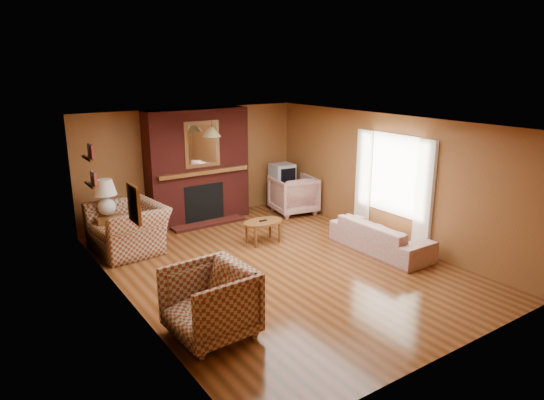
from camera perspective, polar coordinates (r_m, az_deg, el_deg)
floor at (r=8.25m, az=0.76°, el=-7.70°), size 6.50×6.50×0.00m
ceiling at (r=7.63m, az=0.82°, el=9.10°), size 6.50×6.50×0.00m
wall_back at (r=10.61m, az=-9.32°, el=4.18°), size 6.50×0.00×6.50m
wall_front at (r=5.65m, az=20.15°, el=-6.84°), size 6.50×0.00×6.50m
wall_left at (r=6.80m, az=-16.78°, el=-2.74°), size 0.00×6.50×6.50m
wall_right at (r=9.47m, az=13.32°, el=2.59°), size 0.00×6.50×6.50m
fireplace at (r=10.38m, az=-8.69°, el=3.85°), size 2.20×0.82×2.40m
window_right at (r=9.32m, az=13.98°, el=1.88°), size 0.10×1.85×2.00m
bookshelf at (r=8.49m, az=-20.60°, el=3.75°), size 0.09×0.55×0.71m
botanical_print at (r=6.44m, az=-15.92°, el=-0.45°), size 0.05×0.40×0.50m
pendant_light at (r=9.64m, az=-7.11°, el=7.95°), size 0.36×0.36×0.48m
plaid_loveseat at (r=9.13m, az=-16.57°, el=-3.17°), size 1.27×1.42×0.86m
plaid_armchair at (r=6.12m, az=-7.31°, el=-11.88°), size 1.04×1.01×0.90m
floral_sofa at (r=8.97m, az=12.66°, el=-4.20°), size 0.77×1.95×0.57m
floral_armchair at (r=11.00m, az=2.53°, el=0.63°), size 1.05×1.08×0.85m
coffee_table at (r=9.14m, az=-1.06°, el=-2.85°), size 0.80×0.50×0.45m
side_table at (r=9.42m, az=-18.63°, el=-3.52°), size 0.47×0.47×0.62m
table_lamp at (r=9.23m, az=-18.99°, el=0.50°), size 0.41×0.41×0.67m
tv_stand at (r=11.44m, az=1.18°, el=0.57°), size 0.58×0.53×0.60m
crt_tv at (r=11.31m, az=1.21°, el=3.13°), size 0.54×0.53×0.46m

